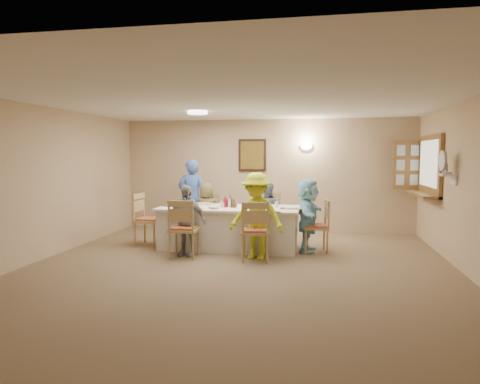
% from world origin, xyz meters
% --- Properties ---
extents(ground, '(7.00, 7.00, 0.00)m').
position_xyz_m(ground, '(0.00, 0.00, 0.00)').
color(ground, brown).
extents(room_walls, '(7.00, 7.00, 7.00)m').
position_xyz_m(room_walls, '(0.00, 0.00, 1.51)').
color(room_walls, tan).
rests_on(room_walls, ground).
extents(wall_picture, '(0.62, 0.05, 0.72)m').
position_xyz_m(wall_picture, '(-0.30, 3.46, 1.70)').
color(wall_picture, black).
rests_on(wall_picture, room_walls).
extents(wall_sconce, '(0.26, 0.09, 0.18)m').
position_xyz_m(wall_sconce, '(0.90, 3.44, 1.90)').
color(wall_sconce, white).
rests_on(wall_sconce, room_walls).
extents(ceiling_light, '(0.36, 0.36, 0.05)m').
position_xyz_m(ceiling_light, '(-1.00, 1.50, 2.47)').
color(ceiling_light, white).
rests_on(ceiling_light, room_walls).
extents(serving_hatch, '(0.06, 1.50, 1.15)m').
position_xyz_m(serving_hatch, '(3.21, 2.40, 1.50)').
color(serving_hatch, olive).
rests_on(serving_hatch, room_walls).
extents(hatch_sill, '(0.30, 1.50, 0.05)m').
position_xyz_m(hatch_sill, '(3.09, 2.40, 0.97)').
color(hatch_sill, olive).
rests_on(hatch_sill, room_walls).
extents(shutter_door, '(0.55, 0.04, 1.00)m').
position_xyz_m(shutter_door, '(2.95, 3.16, 1.50)').
color(shutter_door, olive).
rests_on(shutter_door, room_walls).
extents(fan_shelf, '(0.22, 0.36, 0.03)m').
position_xyz_m(fan_shelf, '(3.13, 1.05, 1.40)').
color(fan_shelf, white).
rests_on(fan_shelf, room_walls).
extents(desk_fan, '(0.30, 0.30, 0.28)m').
position_xyz_m(desk_fan, '(3.10, 1.05, 1.55)').
color(desk_fan, '#A5A5A8').
rests_on(desk_fan, fan_shelf).
extents(dining_table, '(2.54, 1.07, 0.76)m').
position_xyz_m(dining_table, '(-0.42, 1.51, 0.38)').
color(dining_table, white).
rests_on(dining_table, ground).
extents(chair_back_left, '(0.47, 0.47, 0.91)m').
position_xyz_m(chair_back_left, '(-1.02, 2.31, 0.46)').
color(chair_back_left, tan).
rests_on(chair_back_left, ground).
extents(chair_back_right, '(0.55, 0.55, 0.97)m').
position_xyz_m(chair_back_right, '(0.18, 2.31, 0.48)').
color(chair_back_right, tan).
rests_on(chair_back_right, ground).
extents(chair_front_left, '(0.50, 0.50, 0.98)m').
position_xyz_m(chair_front_left, '(-1.02, 0.71, 0.49)').
color(chair_front_left, tan).
rests_on(chair_front_left, ground).
extents(chair_front_right, '(0.53, 0.53, 0.98)m').
position_xyz_m(chair_front_right, '(0.18, 0.71, 0.49)').
color(chair_front_right, tan).
rests_on(chair_front_right, ground).
extents(chair_left_end, '(0.51, 0.51, 0.99)m').
position_xyz_m(chair_left_end, '(-1.97, 1.51, 0.50)').
color(chair_left_end, tan).
rests_on(chair_left_end, ground).
extents(chair_right_end, '(0.51, 0.51, 0.93)m').
position_xyz_m(chair_right_end, '(1.13, 1.51, 0.47)').
color(chair_right_end, tan).
rests_on(chair_right_end, ground).
extents(diner_back_left, '(0.67, 0.52, 1.16)m').
position_xyz_m(diner_back_left, '(-1.02, 2.19, 0.58)').
color(diner_back_left, brown).
rests_on(diner_back_left, ground).
extents(diner_back_right, '(0.68, 0.58, 1.19)m').
position_xyz_m(diner_back_right, '(0.18, 2.19, 0.59)').
color(diner_back_right, gray).
rests_on(diner_back_right, ground).
extents(diner_front_left, '(0.81, 0.55, 1.21)m').
position_xyz_m(diner_front_left, '(-1.02, 0.83, 0.60)').
color(diner_front_left, '#929397').
rests_on(diner_front_left, ground).
extents(diner_front_right, '(1.12, 0.87, 1.42)m').
position_xyz_m(diner_front_right, '(0.18, 0.83, 0.71)').
color(diner_front_right, '#D1E024').
rests_on(diner_front_right, ground).
extents(diner_right_end, '(1.27, 0.59, 1.29)m').
position_xyz_m(diner_right_end, '(1.00, 1.51, 0.65)').
color(diner_right_end, '#99E0FD').
rests_on(diner_right_end, ground).
extents(caregiver, '(0.74, 0.62, 1.61)m').
position_xyz_m(caregiver, '(-1.47, 2.66, 0.80)').
color(caregiver, '#3A58AB').
rests_on(caregiver, ground).
extents(placemat_fl, '(0.38, 0.28, 0.01)m').
position_xyz_m(placemat_fl, '(-1.02, 1.09, 0.76)').
color(placemat_fl, '#472B19').
rests_on(placemat_fl, dining_table).
extents(plate_fl, '(0.25, 0.25, 0.02)m').
position_xyz_m(plate_fl, '(-1.02, 1.09, 0.77)').
color(plate_fl, white).
rests_on(plate_fl, dining_table).
extents(napkin_fl, '(0.13, 0.13, 0.01)m').
position_xyz_m(napkin_fl, '(-0.84, 1.04, 0.77)').
color(napkin_fl, '#F3FD35').
rests_on(napkin_fl, dining_table).
extents(placemat_fr, '(0.33, 0.24, 0.01)m').
position_xyz_m(placemat_fr, '(0.18, 1.09, 0.76)').
color(placemat_fr, '#472B19').
rests_on(placemat_fr, dining_table).
extents(plate_fr, '(0.23, 0.23, 0.01)m').
position_xyz_m(plate_fr, '(0.18, 1.09, 0.77)').
color(plate_fr, white).
rests_on(plate_fr, dining_table).
extents(napkin_fr, '(0.14, 0.14, 0.01)m').
position_xyz_m(napkin_fr, '(0.36, 1.04, 0.77)').
color(napkin_fr, '#F3FD35').
rests_on(napkin_fr, dining_table).
extents(placemat_bl, '(0.33, 0.24, 0.01)m').
position_xyz_m(placemat_bl, '(-1.02, 1.93, 0.76)').
color(placemat_bl, '#472B19').
rests_on(placemat_bl, dining_table).
extents(plate_bl, '(0.24, 0.24, 0.02)m').
position_xyz_m(plate_bl, '(-1.02, 1.93, 0.77)').
color(plate_bl, white).
rests_on(plate_bl, dining_table).
extents(napkin_bl, '(0.13, 0.13, 0.01)m').
position_xyz_m(napkin_bl, '(-0.84, 1.88, 0.77)').
color(napkin_bl, '#F3FD35').
rests_on(napkin_bl, dining_table).
extents(placemat_br, '(0.37, 0.27, 0.01)m').
position_xyz_m(placemat_br, '(0.18, 1.93, 0.76)').
color(placemat_br, '#472B19').
rests_on(placemat_br, dining_table).
extents(plate_br, '(0.23, 0.23, 0.01)m').
position_xyz_m(plate_br, '(0.18, 1.93, 0.77)').
color(plate_br, white).
rests_on(plate_br, dining_table).
extents(napkin_br, '(0.15, 0.15, 0.01)m').
position_xyz_m(napkin_br, '(0.36, 1.88, 0.77)').
color(napkin_br, '#F3FD35').
rests_on(napkin_br, dining_table).
extents(placemat_le, '(0.34, 0.25, 0.01)m').
position_xyz_m(placemat_le, '(-1.52, 1.51, 0.76)').
color(placemat_le, '#472B19').
rests_on(placemat_le, dining_table).
extents(plate_le, '(0.23, 0.23, 0.01)m').
position_xyz_m(plate_le, '(-1.52, 1.51, 0.77)').
color(plate_le, white).
rests_on(plate_le, dining_table).
extents(napkin_le, '(0.14, 0.14, 0.01)m').
position_xyz_m(napkin_le, '(-1.34, 1.46, 0.77)').
color(napkin_le, '#F3FD35').
rests_on(napkin_le, dining_table).
extents(placemat_re, '(0.37, 0.28, 0.01)m').
position_xyz_m(placemat_re, '(0.70, 1.51, 0.76)').
color(placemat_re, '#472B19').
rests_on(placemat_re, dining_table).
extents(plate_re, '(0.25, 0.25, 0.02)m').
position_xyz_m(plate_re, '(0.70, 1.51, 0.77)').
color(plate_re, white).
rests_on(plate_re, dining_table).
extents(napkin_re, '(0.14, 0.14, 0.01)m').
position_xyz_m(napkin_re, '(0.88, 1.46, 0.77)').
color(napkin_re, '#F3FD35').
rests_on(napkin_re, dining_table).
extents(teacup_a, '(0.11, 0.11, 0.08)m').
position_xyz_m(teacup_a, '(-1.22, 1.21, 0.80)').
color(teacup_a, white).
rests_on(teacup_a, dining_table).
extents(teacup_b, '(0.09, 0.09, 0.08)m').
position_xyz_m(teacup_b, '(-0.03, 2.00, 0.80)').
color(teacup_b, white).
rests_on(teacup_b, dining_table).
extents(bowl_a, '(0.35, 0.35, 0.05)m').
position_xyz_m(bowl_a, '(-0.64, 1.23, 0.79)').
color(bowl_a, white).
rests_on(bowl_a, dining_table).
extents(bowl_b, '(0.27, 0.27, 0.06)m').
position_xyz_m(bowl_b, '(-0.04, 1.76, 0.79)').
color(bowl_b, white).
rests_on(bowl_b, dining_table).
extents(condiment_ketchup, '(0.14, 0.14, 0.22)m').
position_xyz_m(condiment_ketchup, '(-0.49, 1.50, 0.87)').
color(condiment_ketchup, red).
rests_on(condiment_ketchup, dining_table).
extents(condiment_brown, '(0.13, 0.13, 0.21)m').
position_xyz_m(condiment_brown, '(-0.41, 1.55, 0.86)').
color(condiment_brown, '#452B12').
rests_on(condiment_brown, dining_table).
extents(condiment_malt, '(0.12, 0.12, 0.14)m').
position_xyz_m(condiment_malt, '(-0.32, 1.47, 0.83)').
color(condiment_malt, '#452B12').
rests_on(condiment_malt, dining_table).
extents(drinking_glass, '(0.07, 0.07, 0.10)m').
position_xyz_m(drinking_glass, '(-0.57, 1.56, 0.82)').
color(drinking_glass, silver).
rests_on(drinking_glass, dining_table).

